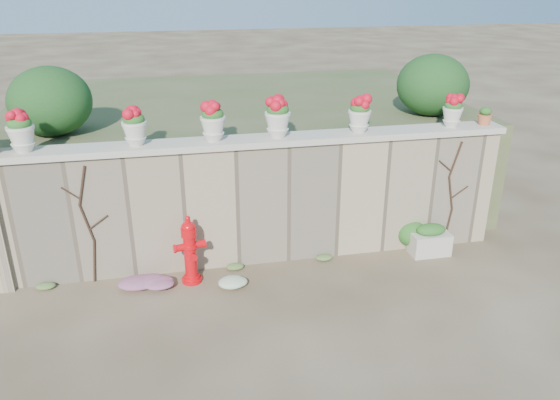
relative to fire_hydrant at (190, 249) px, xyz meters
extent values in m
plane|color=#473623|center=(1.21, -1.27, -0.56)|extent=(80.00, 80.00, 0.00)
cube|color=tan|center=(1.21, 0.53, 0.44)|extent=(8.00, 0.40, 2.00)
cube|color=beige|center=(1.21, 0.53, 1.49)|extent=(8.10, 0.52, 0.10)
cube|color=#384C23|center=(1.21, 3.73, 0.44)|extent=(9.00, 6.00, 2.00)
ellipsoid|color=#143814|center=(-1.99, 1.73, 1.99)|extent=(1.30, 1.30, 1.10)
ellipsoid|color=#143814|center=(4.61, 1.73, 1.99)|extent=(1.30, 1.30, 1.10)
cylinder|color=black|center=(-1.45, 0.31, -0.21)|extent=(0.12, 0.04, 0.70)
cylinder|color=black|center=(-1.48, 0.31, 0.44)|extent=(0.17, 0.04, 0.61)
cylinder|color=black|center=(-1.47, 0.31, 1.04)|extent=(0.18, 0.04, 0.61)
cylinder|color=black|center=(-1.31, 0.31, 0.44)|extent=(0.30, 0.02, 0.22)
cylinder|color=black|center=(-1.64, 0.31, 0.94)|extent=(0.25, 0.02, 0.21)
cylinder|color=black|center=(4.45, 0.31, -0.21)|extent=(0.12, 0.04, 0.70)
cylinder|color=black|center=(4.42, 0.31, 0.44)|extent=(0.17, 0.04, 0.61)
cylinder|color=black|center=(4.43, 0.31, 1.04)|extent=(0.18, 0.04, 0.61)
cylinder|color=black|center=(4.59, 0.31, 0.44)|extent=(0.30, 0.02, 0.22)
cylinder|color=black|center=(4.26, 0.31, 0.94)|extent=(0.25, 0.02, 0.21)
cylinder|color=red|center=(0.00, 0.00, -0.53)|extent=(0.31, 0.31, 0.06)
cylinder|color=red|center=(0.00, 0.00, -0.11)|extent=(0.19, 0.19, 0.70)
cylinder|color=red|center=(0.00, 0.00, 0.06)|extent=(0.24, 0.24, 0.04)
cylinder|color=red|center=(0.00, 0.00, 0.29)|extent=(0.24, 0.24, 0.13)
ellipsoid|color=red|center=(0.00, 0.00, 0.41)|extent=(0.21, 0.21, 0.16)
cylinder|color=red|center=(0.00, 0.00, 0.50)|extent=(0.08, 0.08, 0.11)
cylinder|color=red|center=(-0.15, -0.03, 0.06)|extent=(0.18, 0.14, 0.11)
cylinder|color=red|center=(0.15, 0.03, 0.06)|extent=(0.18, 0.14, 0.11)
cylinder|color=red|center=(0.02, -0.12, -0.05)|extent=(0.12, 0.13, 0.10)
cube|color=beige|center=(4.02, 0.09, -0.37)|extent=(0.66, 0.39, 0.38)
ellipsoid|color=#1E5119|center=(4.02, 0.09, -0.11)|extent=(0.51, 0.31, 0.20)
ellipsoid|color=#1E5119|center=(3.82, 0.28, -0.25)|extent=(0.65, 0.59, 0.62)
ellipsoid|color=#C7279E|center=(-0.65, -0.11, -0.45)|extent=(0.84, 0.56, 0.22)
ellipsoid|color=white|center=(0.60, -0.35, -0.46)|extent=(0.56, 0.45, 0.20)
ellipsoid|color=#1E5119|center=(-2.21, 0.53, 1.95)|extent=(0.33, 0.33, 0.20)
ellipsoid|color=red|center=(-2.21, 0.53, 2.04)|extent=(0.29, 0.29, 0.21)
ellipsoid|color=#1E5119|center=(-0.66, 0.53, 1.93)|extent=(0.31, 0.31, 0.19)
ellipsoid|color=red|center=(-0.66, 0.53, 2.01)|extent=(0.27, 0.27, 0.20)
ellipsoid|color=#1E5119|center=(0.49, 0.53, 1.95)|extent=(0.33, 0.33, 0.20)
ellipsoid|color=red|center=(0.49, 0.53, 2.03)|extent=(0.29, 0.29, 0.21)
ellipsoid|color=#1E5119|center=(1.48, 0.53, 1.97)|extent=(0.34, 0.34, 0.21)
ellipsoid|color=red|center=(1.48, 0.53, 2.06)|extent=(0.30, 0.30, 0.21)
ellipsoid|color=#1E5119|center=(2.79, 0.53, 1.93)|extent=(0.31, 0.31, 0.19)
ellipsoid|color=red|center=(2.79, 0.53, 2.01)|extent=(0.27, 0.27, 0.20)
ellipsoid|color=#1E5119|center=(4.40, 0.53, 1.90)|extent=(0.28, 0.28, 0.17)
ellipsoid|color=red|center=(4.40, 0.53, 1.97)|extent=(0.25, 0.25, 0.18)
ellipsoid|color=#1E5119|center=(4.99, 0.53, 1.76)|extent=(0.20, 0.20, 0.14)
camera|label=1|loc=(-0.15, -7.48, 3.93)|focal=35.00mm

